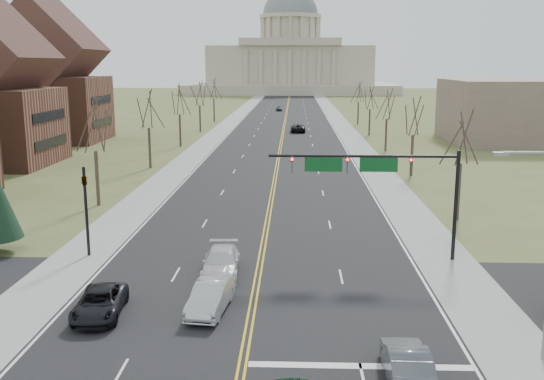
# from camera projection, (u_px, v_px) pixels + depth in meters

# --- Properties ---
(ground) EXTENTS (600.00, 600.00, 0.00)m
(ground) POSITION_uv_depth(u_px,v_px,m) (244.00, 353.00, 26.74)
(ground) COLOR #51582C
(ground) RESTS_ON ground
(road) EXTENTS (20.00, 380.00, 0.01)m
(road) POSITION_uv_depth(u_px,v_px,m) (285.00, 121.00, 134.35)
(road) COLOR black
(road) RESTS_ON ground
(cross_road) EXTENTS (120.00, 14.00, 0.01)m
(cross_road) POSITION_uv_depth(u_px,v_px,m) (254.00, 301.00, 32.61)
(cross_road) COLOR black
(cross_road) RESTS_ON ground
(sidewalk_left) EXTENTS (4.00, 380.00, 0.03)m
(sidewalk_left) POSITION_uv_depth(u_px,v_px,m) (231.00, 121.00, 134.78)
(sidewalk_left) COLOR gray
(sidewalk_left) RESTS_ON ground
(sidewalk_right) EXTENTS (4.00, 380.00, 0.03)m
(sidewalk_right) POSITION_uv_depth(u_px,v_px,m) (339.00, 122.00, 133.91)
(sidewalk_right) COLOR gray
(sidewalk_right) RESTS_ON ground
(center_line) EXTENTS (0.42, 380.00, 0.01)m
(center_line) POSITION_uv_depth(u_px,v_px,m) (285.00, 121.00, 134.34)
(center_line) COLOR gold
(center_line) RESTS_ON road
(edge_line_left) EXTENTS (0.15, 380.00, 0.01)m
(edge_line_left) POSITION_uv_depth(u_px,v_px,m) (241.00, 121.00, 134.70)
(edge_line_left) COLOR silver
(edge_line_left) RESTS_ON road
(edge_line_right) EXTENTS (0.15, 380.00, 0.01)m
(edge_line_right) POSITION_uv_depth(u_px,v_px,m) (329.00, 122.00, 133.99)
(edge_line_right) COLOR silver
(edge_line_right) RESTS_ON road
(stop_bar) EXTENTS (9.50, 0.50, 0.01)m
(stop_bar) POSITION_uv_depth(u_px,v_px,m) (360.00, 366.00, 25.58)
(stop_bar) COLOR silver
(stop_bar) RESTS_ON road
(capitol) EXTENTS (90.00, 60.00, 50.00)m
(capitol) POSITION_uv_depth(u_px,v_px,m) (290.00, 60.00, 268.31)
(capitol) COLOR #B0A692
(capitol) RESTS_ON ground
(signal_mast) EXTENTS (12.12, 0.44, 7.20)m
(signal_mast) POSITION_uv_depth(u_px,v_px,m) (378.00, 172.00, 38.50)
(signal_mast) COLOR black
(signal_mast) RESTS_ON ground
(signal_left) EXTENTS (0.32, 0.36, 6.00)m
(signal_left) POSITION_uv_depth(u_px,v_px,m) (86.00, 201.00, 39.61)
(signal_left) COLOR black
(signal_left) RESTS_ON ground
(tree_r_0) EXTENTS (3.74, 3.74, 8.50)m
(tree_r_0) POSITION_uv_depth(u_px,v_px,m) (462.00, 140.00, 48.32)
(tree_r_0) COLOR #31291D
(tree_r_0) RESTS_ON ground
(tree_l_0) EXTENTS (3.96, 3.96, 9.00)m
(tree_l_0) POSITION_uv_depth(u_px,v_px,m) (94.00, 129.00, 53.28)
(tree_l_0) COLOR #31291D
(tree_l_0) RESTS_ON ground
(tree_r_1) EXTENTS (3.74, 3.74, 8.50)m
(tree_r_1) POSITION_uv_depth(u_px,v_px,m) (414.00, 118.00, 67.88)
(tree_r_1) COLOR #31291D
(tree_r_1) RESTS_ON ground
(tree_l_1) EXTENTS (3.96, 3.96, 9.00)m
(tree_l_1) POSITION_uv_depth(u_px,v_px,m) (148.00, 111.00, 72.84)
(tree_l_1) COLOR #31291D
(tree_l_1) RESTS_ON ground
(tree_r_2) EXTENTS (3.74, 3.74, 8.50)m
(tree_r_2) POSITION_uv_depth(u_px,v_px,m) (387.00, 106.00, 87.45)
(tree_r_2) COLOR #31291D
(tree_r_2) RESTS_ON ground
(tree_l_2) EXTENTS (3.96, 3.96, 9.00)m
(tree_l_2) POSITION_uv_depth(u_px,v_px,m) (179.00, 101.00, 92.41)
(tree_l_2) COLOR #31291D
(tree_l_2) RESTS_ON ground
(tree_r_3) EXTENTS (3.74, 3.74, 8.50)m
(tree_r_3) POSITION_uv_depth(u_px,v_px,m) (370.00, 98.00, 107.01)
(tree_r_3) COLOR #31291D
(tree_r_3) RESTS_ON ground
(tree_l_3) EXTENTS (3.96, 3.96, 9.00)m
(tree_l_3) POSITION_uv_depth(u_px,v_px,m) (199.00, 95.00, 111.97)
(tree_l_3) COLOR #31291D
(tree_l_3) RESTS_ON ground
(tree_r_4) EXTENTS (3.74, 3.74, 8.50)m
(tree_r_4) POSITION_uv_depth(u_px,v_px,m) (359.00, 93.00, 126.58)
(tree_r_4) COLOR #31291D
(tree_r_4) RESTS_ON ground
(tree_l_4) EXTENTS (3.96, 3.96, 9.00)m
(tree_l_4) POSITION_uv_depth(u_px,v_px,m) (214.00, 90.00, 131.54)
(tree_l_4) COLOR #31291D
(tree_l_4) RESTS_ON ground
(bldg_left_far) EXTENTS (17.10, 14.28, 23.25)m
(bldg_left_far) POSITION_uv_depth(u_px,v_px,m) (49.00, 83.00, 98.56)
(bldg_left_far) COLOR brown
(bldg_left_far) RESTS_ON ground
(bldg_right_mass) EXTENTS (25.00, 20.00, 10.00)m
(bldg_right_mass) POSITION_uv_depth(u_px,v_px,m) (527.00, 111.00, 98.61)
(bldg_right_mass) COLOR #6D5B4D
(bldg_right_mass) RESTS_ON ground
(car_nb_outer_lead) EXTENTS (1.74, 4.77, 1.56)m
(car_nb_outer_lead) POSITION_uv_depth(u_px,v_px,m) (407.00, 364.00, 24.14)
(car_nb_outer_lead) COLOR #505358
(car_nb_outer_lead) RESTS_ON road
(car_sb_inner_lead) EXTENTS (2.17, 4.81, 1.53)m
(car_sb_inner_lead) POSITION_uv_depth(u_px,v_px,m) (210.00, 297.00, 31.11)
(car_sb_inner_lead) COLOR #AFB3B7
(car_sb_inner_lead) RESTS_ON road
(car_sb_outer_lead) EXTENTS (2.66, 5.02, 1.34)m
(car_sb_outer_lead) POSITION_uv_depth(u_px,v_px,m) (100.00, 303.00, 30.61)
(car_sb_outer_lead) COLOR black
(car_sb_outer_lead) RESTS_ON road
(car_sb_inner_second) EXTENTS (2.39, 5.41, 1.54)m
(car_sb_inner_second) POSITION_uv_depth(u_px,v_px,m) (221.00, 263.00, 36.50)
(car_sb_inner_second) COLOR silver
(car_sb_inner_second) RESTS_ON road
(car_far_nb) EXTENTS (2.78, 5.75, 1.58)m
(car_far_nb) POSITION_uv_depth(u_px,v_px,m) (298.00, 128.00, 113.34)
(car_far_nb) COLOR black
(car_far_nb) RESTS_ON road
(car_far_sb) EXTENTS (1.90, 4.06, 1.35)m
(car_far_sb) POSITION_uv_depth(u_px,v_px,m) (279.00, 108.00, 164.15)
(car_far_sb) COLOR #47494F
(car_far_sb) RESTS_ON road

